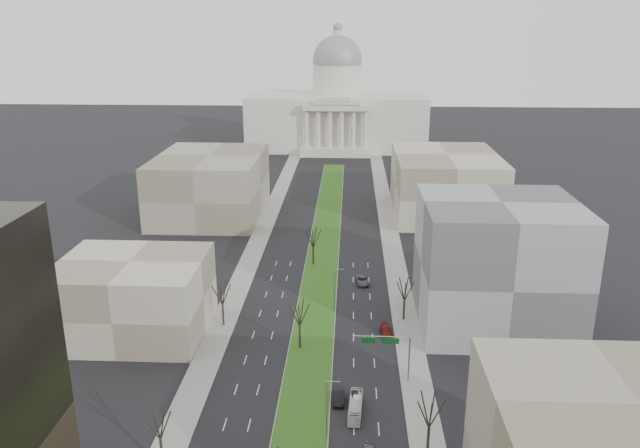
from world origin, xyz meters
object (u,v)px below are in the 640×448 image
(car_black, at_px, (339,396))
(car_grey_far, at_px, (363,280))
(box_van, at_px, (355,407))
(car_red, at_px, (386,331))

(car_black, distance_m, car_grey_far, 45.33)
(car_black, relative_size, box_van, 0.62)
(car_black, relative_size, car_red, 1.01)
(car_grey_far, bearing_deg, box_van, -96.05)
(car_black, xyz_separation_m, car_red, (8.30, 21.65, -0.10))
(car_red, xyz_separation_m, car_grey_far, (-3.95, 23.47, 0.07))
(box_van, bearing_deg, car_black, 133.32)
(car_black, bearing_deg, box_van, -50.22)
(car_grey_far, bearing_deg, car_black, -99.36)
(car_red, bearing_deg, car_grey_far, 94.09)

